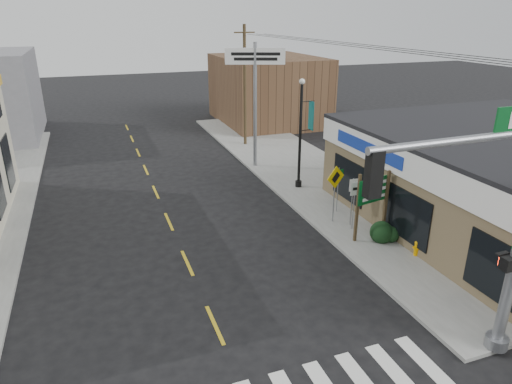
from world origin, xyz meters
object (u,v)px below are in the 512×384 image
object	(u,v)px
dance_center_sign	(255,76)
bare_tree	(443,153)
fire_hydrant	(417,247)
traffic_signal_pole	(502,219)
guide_sign	(373,197)
utility_pole_far	(245,85)
lamp_post	(302,126)

from	to	relation	value
dance_center_sign	bare_tree	world-z (taller)	dance_center_sign
fire_hydrant	dance_center_sign	xyz separation A→B (m)	(-2.00, 12.88, 5.14)
fire_hydrant	bare_tree	world-z (taller)	bare_tree
traffic_signal_pole	guide_sign	bearing A→B (deg)	79.22
bare_tree	utility_pole_far	size ratio (longest dim) A/B	0.56
guide_sign	traffic_signal_pole	bearing A→B (deg)	-111.62
bare_tree	traffic_signal_pole	bearing A→B (deg)	-121.29
dance_center_sign	utility_pole_far	world-z (taller)	utility_pole_far
lamp_post	guide_sign	bearing A→B (deg)	-102.28
utility_pole_far	lamp_post	bearing A→B (deg)	-86.72
utility_pole_far	bare_tree	bearing A→B (deg)	-76.99
fire_hydrant	bare_tree	bearing A→B (deg)	36.32
lamp_post	bare_tree	world-z (taller)	lamp_post
dance_center_sign	utility_pole_far	distance (m)	5.30
dance_center_sign	bare_tree	size ratio (longest dim) A/B	1.60
dance_center_sign	utility_pole_far	bearing A→B (deg)	98.75
traffic_signal_pole	bare_tree	world-z (taller)	traffic_signal_pole
guide_sign	lamp_post	world-z (taller)	lamp_post
guide_sign	dance_center_sign	bearing A→B (deg)	83.86
dance_center_sign	bare_tree	xyz separation A→B (m)	(3.80, -11.55, -1.86)
traffic_signal_pole	lamp_post	size ratio (longest dim) A/B	1.19
guide_sign	dance_center_sign	distance (m)	11.63
lamp_post	utility_pole_far	bearing A→B (deg)	76.62
lamp_post	dance_center_sign	size ratio (longest dim) A/B	0.79
dance_center_sign	utility_pole_far	xyz separation A→B (m)	(1.08, 5.03, -1.27)
dance_center_sign	bare_tree	bearing A→B (deg)	-50.98
traffic_signal_pole	fire_hydrant	xyz separation A→B (m)	(2.12, 5.13, -3.77)
fire_hydrant	lamp_post	distance (m)	9.13
guide_sign	fire_hydrant	bearing A→B (deg)	-75.85
guide_sign	lamp_post	size ratio (longest dim) A/B	0.50
lamp_post	utility_pole_far	xyz separation A→B (m)	(0.07, 9.34, 0.85)
traffic_signal_pole	guide_sign	xyz separation A→B (m)	(1.21, 7.00, -2.23)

